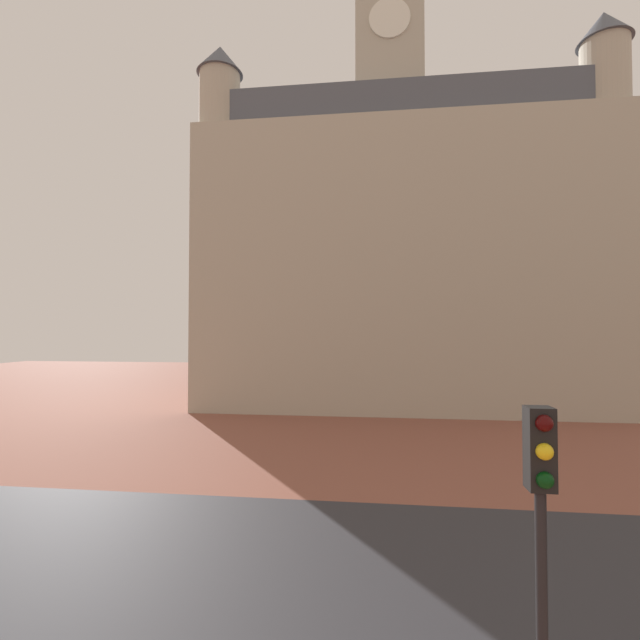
% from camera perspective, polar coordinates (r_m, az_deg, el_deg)
% --- Properties ---
extents(ground_plane, '(120.00, 120.00, 0.00)m').
position_cam_1_polar(ground_plane, '(12.10, -2.02, -27.88)').
color(ground_plane, brown).
extents(street_asphalt_strip, '(120.00, 7.49, 0.00)m').
position_cam_1_polar(street_asphalt_strip, '(11.36, -2.76, -29.74)').
color(street_asphalt_strip, '#2D2D33').
rests_on(street_asphalt_strip, ground_plane).
extents(landmark_building, '(28.40, 14.01, 36.28)m').
position_cam_1_polar(landmark_building, '(34.36, 10.24, 8.71)').
color(landmark_building, '#B2A893').
rests_on(landmark_building, ground_plane).
extents(traffic_light_pole, '(0.28, 0.34, 4.55)m').
position_cam_1_polar(traffic_light_pole, '(5.70, 27.38, -23.97)').
color(traffic_light_pole, black).
rests_on(traffic_light_pole, ground_plane).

